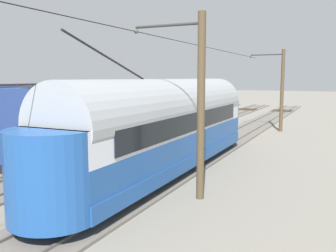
# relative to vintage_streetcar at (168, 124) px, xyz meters

# --- Properties ---
(ground_plane) EXTENTS (220.00, 220.00, 0.00)m
(ground_plane) POSITION_rel_vintage_streetcar_xyz_m (4.65, -3.60, -2.26)
(ground_plane) COLOR gray
(track_streetcar_siding) EXTENTS (2.80, 80.00, 0.18)m
(track_streetcar_siding) POSITION_rel_vintage_streetcar_xyz_m (-0.00, -3.91, -2.21)
(track_streetcar_siding) COLOR #666059
(track_streetcar_siding) RESTS_ON ground
(track_adjacent_siding) EXTENTS (2.80, 80.00, 0.18)m
(track_adjacent_siding) POSITION_rel_vintage_streetcar_xyz_m (4.65, -3.91, -2.21)
(track_adjacent_siding) COLOR #666059
(track_adjacent_siding) RESTS_ON ground
(track_third_siding) EXTENTS (2.80, 80.00, 0.18)m
(track_third_siding) POSITION_rel_vintage_streetcar_xyz_m (9.31, -3.91, -2.21)
(track_third_siding) COLOR #666059
(track_third_siding) RESTS_ON ground
(vintage_streetcar) EXTENTS (2.65, 17.24, 5.53)m
(vintage_streetcar) POSITION_rel_vintage_streetcar_xyz_m (0.00, 0.00, 0.00)
(vintage_streetcar) COLOR #1E4C93
(vintage_streetcar) RESTS_ON ground
(coach_far_siding) EXTENTS (2.96, 11.41, 3.85)m
(coach_far_siding) POSITION_rel_vintage_streetcar_xyz_m (4.65, -1.34, -0.10)
(coach_far_siding) COLOR navy
(coach_far_siding) RESTS_ON ground
(catenary_pole_foreground) EXTENTS (2.83, 0.28, 6.62)m
(catenary_pole_foreground) POSITION_rel_vintage_streetcar_xyz_m (-2.52, -15.91, 1.21)
(catenary_pole_foreground) COLOR #4C3D28
(catenary_pole_foreground) RESTS_ON ground
(catenary_pole_mid_near) EXTENTS (2.83, 0.28, 6.62)m
(catenary_pole_mid_near) POSITION_rel_vintage_streetcar_xyz_m (-2.52, 2.73, 1.21)
(catenary_pole_mid_near) COLOR #4C3D28
(catenary_pole_mid_near) RESTS_ON ground
(overhead_wire_run) EXTENTS (2.62, 41.29, 0.18)m
(overhead_wire_run) POSITION_rel_vintage_streetcar_xyz_m (-0.05, 2.01, 3.81)
(overhead_wire_run) COLOR black
(overhead_wire_run) RESTS_ON ground
(spare_tie_stack) EXTENTS (2.40, 2.40, 0.54)m
(spare_tie_stack) POSITION_rel_vintage_streetcar_xyz_m (13.25, -8.75, -1.99)
(spare_tie_stack) COLOR #382819
(spare_tie_stack) RESTS_ON ground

